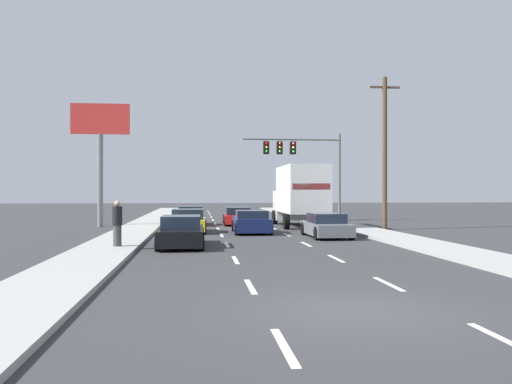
% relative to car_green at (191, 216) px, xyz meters
% --- Properties ---
extents(ground_plane, '(140.00, 140.00, 0.00)m').
position_rel_car_green_xyz_m(ground_plane, '(3.38, -1.79, -0.57)').
color(ground_plane, '#333335').
extents(sidewalk_right, '(2.35, 80.00, 0.14)m').
position_rel_car_green_xyz_m(sidewalk_right, '(9.81, -6.79, -0.50)').
color(sidewalk_right, '#9E9E99').
rests_on(sidewalk_right, ground_plane).
extents(sidewalk_left, '(2.35, 80.00, 0.14)m').
position_rel_car_green_xyz_m(sidewalk_left, '(-3.04, -6.79, -0.50)').
color(sidewalk_left, '#9E9E99').
rests_on(sidewalk_left, ground_plane).
extents(lane_markings, '(3.54, 62.00, 0.01)m').
position_rel_car_green_xyz_m(lane_markings, '(3.38, -3.94, -0.57)').
color(lane_markings, silver).
rests_on(lane_markings, ground_plane).
extents(car_green, '(1.89, 4.42, 1.26)m').
position_rel_car_green_xyz_m(car_green, '(0.00, 0.00, 0.00)').
color(car_green, '#196B38').
rests_on(car_green, ground_plane).
extents(car_yellow, '(2.07, 4.08, 1.29)m').
position_rel_car_green_xyz_m(car_yellow, '(-0.06, -6.63, 0.03)').
color(car_yellow, yellow).
rests_on(car_yellow, ground_plane).
extents(car_black, '(1.88, 4.71, 1.28)m').
position_rel_car_green_xyz_m(car_black, '(-0.22, -14.33, 0.01)').
color(car_black, black).
rests_on(car_black, ground_plane).
extents(car_red, '(1.96, 4.62, 1.19)m').
position_rel_car_green_xyz_m(car_red, '(3.16, -0.07, -0.02)').
color(car_red, red).
rests_on(car_red, ground_plane).
extents(car_navy, '(2.01, 4.04, 1.24)m').
position_rel_car_green_xyz_m(car_navy, '(3.36, -7.58, 0.01)').
color(car_navy, '#141E4C').
rests_on(car_navy, ground_plane).
extents(box_truck, '(2.68, 7.91, 3.85)m').
position_rel_car_green_xyz_m(box_truck, '(6.93, -2.87, 1.59)').
color(box_truck, white).
rests_on(box_truck, ground_plane).
extents(car_gray, '(1.88, 4.21, 1.19)m').
position_rel_car_green_xyz_m(car_gray, '(6.78, -10.60, -0.02)').
color(car_gray, slate).
rests_on(car_gray, ground_plane).
extents(traffic_signal_mast, '(7.56, 0.69, 6.70)m').
position_rel_car_green_xyz_m(traffic_signal_mast, '(7.89, 3.80, 4.56)').
color(traffic_signal_mast, '#595B56').
rests_on(traffic_signal_mast, ground_plane).
extents(utility_pole_mid, '(1.80, 0.28, 9.01)m').
position_rel_car_green_xyz_m(utility_pole_mid, '(11.44, -5.89, 4.08)').
color(utility_pole_mid, brown).
rests_on(utility_pole_mid, ground_plane).
extents(roadside_billboard, '(3.68, 0.36, 7.86)m').
position_rel_car_green_xyz_m(roadside_billboard, '(-5.70, -1.47, 4.95)').
color(roadside_billboard, slate).
rests_on(roadside_billboard, ground_plane).
extents(pedestrian_near_corner, '(0.38, 0.38, 1.77)m').
position_rel_car_green_xyz_m(pedestrian_near_corner, '(-2.66, -15.29, 0.45)').
color(pedestrian_near_corner, '#3F3F42').
rests_on(pedestrian_near_corner, sidewalk_left).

